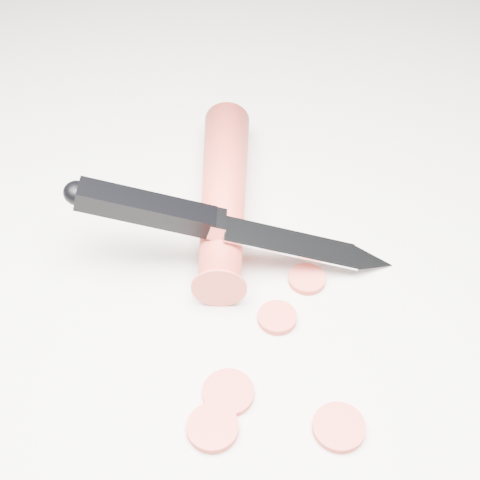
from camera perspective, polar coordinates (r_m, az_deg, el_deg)
ground at (r=0.53m, az=-0.70°, el=-6.40°), size 2.40×2.40×0.00m
carrot at (r=0.59m, az=-1.41°, el=3.95°), size 0.16×0.19×0.04m
carrot_slice_0 at (r=0.52m, az=3.19°, el=-6.63°), size 0.03×0.03×0.01m
carrot_slice_1 at (r=0.47m, az=-2.34°, el=-15.71°), size 0.04×0.04×0.01m
carrot_slice_2 at (r=0.55m, az=5.73°, el=-3.34°), size 0.03×0.03×0.01m
carrot_slice_3 at (r=0.48m, az=8.43°, el=-15.53°), size 0.04×0.04×0.01m
carrot_slice_4 at (r=0.49m, az=-1.01°, el=-12.90°), size 0.04×0.04×0.01m
kitchen_knife at (r=0.53m, az=-0.36°, el=1.31°), size 0.23×0.19×0.09m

